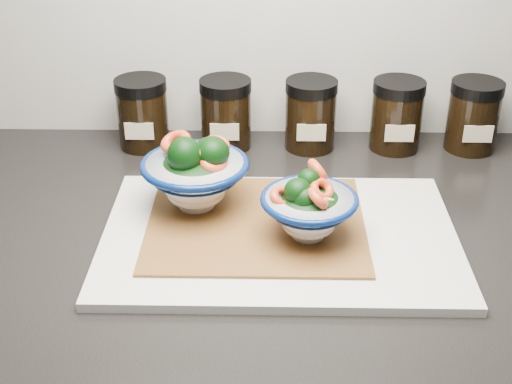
{
  "coord_description": "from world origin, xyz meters",
  "views": [
    {
      "loc": [
        -0.06,
        0.64,
        1.4
      ],
      "look_at": [
        -0.07,
        1.43,
        0.96
      ],
      "focal_mm": 50.0,
      "sensor_mm": 36.0,
      "label": 1
    }
  ],
  "objects_px": {
    "bowl_right": "(309,209)",
    "spice_jar_d": "(397,115)",
    "spice_jar_c": "(311,114)",
    "spice_jar_e": "(473,116)",
    "spice_jar_a": "(142,113)",
    "spice_jar_b": "(226,114)",
    "cutting_board": "(280,237)",
    "bowl_left": "(196,174)"
  },
  "relations": [
    {
      "from": "spice_jar_c",
      "to": "spice_jar_d",
      "type": "relative_size",
      "value": 1.0
    },
    {
      "from": "spice_jar_c",
      "to": "bowl_left",
      "type": "bearing_deg",
      "value": -126.63
    },
    {
      "from": "bowl_right",
      "to": "spice_jar_a",
      "type": "height_order",
      "value": "bowl_right"
    },
    {
      "from": "cutting_board",
      "to": "bowl_right",
      "type": "distance_m",
      "value": 0.06
    },
    {
      "from": "spice_jar_b",
      "to": "spice_jar_c",
      "type": "distance_m",
      "value": 0.13
    },
    {
      "from": "cutting_board",
      "to": "spice_jar_b",
      "type": "xyz_separation_m",
      "value": [
        -0.08,
        0.28,
        0.05
      ]
    },
    {
      "from": "spice_jar_b",
      "to": "spice_jar_c",
      "type": "height_order",
      "value": "same"
    },
    {
      "from": "bowl_right",
      "to": "spice_jar_d",
      "type": "distance_m",
      "value": 0.33
    },
    {
      "from": "bowl_right",
      "to": "spice_jar_a",
      "type": "distance_m",
      "value": 0.38
    },
    {
      "from": "spice_jar_e",
      "to": "spice_jar_b",
      "type": "bearing_deg",
      "value": 180.0
    },
    {
      "from": "spice_jar_a",
      "to": "spice_jar_b",
      "type": "height_order",
      "value": "same"
    },
    {
      "from": "cutting_board",
      "to": "spice_jar_d",
      "type": "relative_size",
      "value": 3.98
    },
    {
      "from": "spice_jar_b",
      "to": "spice_jar_e",
      "type": "height_order",
      "value": "same"
    },
    {
      "from": "spice_jar_c",
      "to": "spice_jar_d",
      "type": "distance_m",
      "value": 0.14
    },
    {
      "from": "spice_jar_b",
      "to": "bowl_right",
      "type": "bearing_deg",
      "value": -67.72
    },
    {
      "from": "spice_jar_a",
      "to": "spice_jar_b",
      "type": "xyz_separation_m",
      "value": [
        0.13,
        0.0,
        0.0
      ]
    },
    {
      "from": "bowl_right",
      "to": "bowl_left",
      "type": "bearing_deg",
      "value": 153.49
    },
    {
      "from": "spice_jar_c",
      "to": "spice_jar_d",
      "type": "bearing_deg",
      "value": 0.0
    },
    {
      "from": "spice_jar_d",
      "to": "bowl_left",
      "type": "bearing_deg",
      "value": -143.88
    },
    {
      "from": "spice_jar_b",
      "to": "spice_jar_c",
      "type": "bearing_deg",
      "value": 0.0
    },
    {
      "from": "spice_jar_a",
      "to": "spice_jar_d",
      "type": "relative_size",
      "value": 1.0
    },
    {
      "from": "spice_jar_d",
      "to": "spice_jar_e",
      "type": "height_order",
      "value": "same"
    },
    {
      "from": "bowl_right",
      "to": "spice_jar_e",
      "type": "distance_m",
      "value": 0.4
    },
    {
      "from": "bowl_right",
      "to": "spice_jar_c",
      "type": "bearing_deg",
      "value": 86.85
    },
    {
      "from": "cutting_board",
      "to": "bowl_right",
      "type": "height_order",
      "value": "bowl_right"
    },
    {
      "from": "bowl_right",
      "to": "spice_jar_b",
      "type": "distance_m",
      "value": 0.31
    },
    {
      "from": "spice_jar_b",
      "to": "spice_jar_e",
      "type": "relative_size",
      "value": 1.0
    },
    {
      "from": "spice_jar_e",
      "to": "spice_jar_c",
      "type": "bearing_deg",
      "value": 180.0
    },
    {
      "from": "bowl_right",
      "to": "spice_jar_a",
      "type": "relative_size",
      "value": 1.08
    },
    {
      "from": "bowl_right",
      "to": "spice_jar_b",
      "type": "bearing_deg",
      "value": 112.28
    },
    {
      "from": "bowl_left",
      "to": "spice_jar_d",
      "type": "xyz_separation_m",
      "value": [
        0.3,
        0.22,
        -0.01
      ]
    },
    {
      "from": "spice_jar_a",
      "to": "cutting_board",
      "type": "bearing_deg",
      "value": -52.2
    },
    {
      "from": "cutting_board",
      "to": "bowl_left",
      "type": "relative_size",
      "value": 3.13
    },
    {
      "from": "spice_jar_d",
      "to": "spice_jar_e",
      "type": "xyz_separation_m",
      "value": [
        0.12,
        0.0,
        0.0
      ]
    },
    {
      "from": "spice_jar_a",
      "to": "spice_jar_c",
      "type": "xyz_separation_m",
      "value": [
        0.27,
        0.0,
        0.0
      ]
    },
    {
      "from": "bowl_left",
      "to": "spice_jar_e",
      "type": "distance_m",
      "value": 0.47
    },
    {
      "from": "bowl_left",
      "to": "spice_jar_c",
      "type": "height_order",
      "value": "bowl_left"
    },
    {
      "from": "spice_jar_d",
      "to": "spice_jar_e",
      "type": "bearing_deg",
      "value": 0.0
    },
    {
      "from": "cutting_board",
      "to": "spice_jar_c",
      "type": "relative_size",
      "value": 3.98
    },
    {
      "from": "spice_jar_a",
      "to": "spice_jar_b",
      "type": "distance_m",
      "value": 0.13
    },
    {
      "from": "bowl_left",
      "to": "spice_jar_a",
      "type": "bearing_deg",
      "value": 116.04
    },
    {
      "from": "spice_jar_c",
      "to": "spice_jar_e",
      "type": "relative_size",
      "value": 1.0
    }
  ]
}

